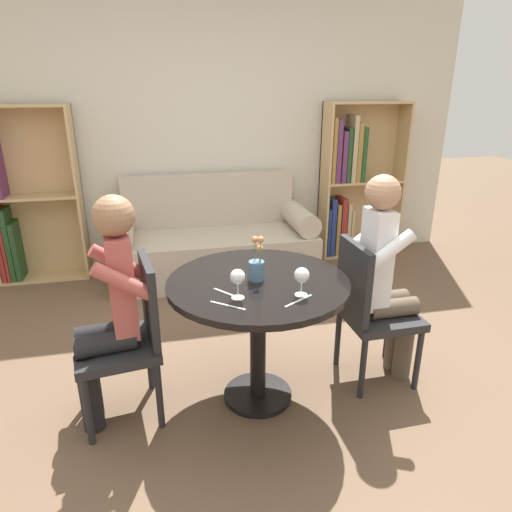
{
  "coord_description": "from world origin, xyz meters",
  "views": [
    {
      "loc": [
        -0.49,
        -2.18,
        1.74
      ],
      "look_at": [
        0.0,
        0.05,
        0.87
      ],
      "focal_mm": 32.0,
      "sensor_mm": 36.0,
      "label": 1
    }
  ],
  "objects_px": {
    "flower_vase": "(257,266)",
    "person_left": "(109,308)",
    "bookshelf_left": "(17,202)",
    "wine_glass_left": "(238,278)",
    "chair_right": "(370,307)",
    "chair_left": "(130,334)",
    "couch": "(213,243)",
    "person_right": "(386,278)",
    "wine_glass_right": "(302,276)",
    "bookshelf_right": "(350,183)"
  },
  "relations": [
    {
      "from": "flower_vase",
      "to": "person_left",
      "type": "bearing_deg",
      "value": -179.93
    },
    {
      "from": "bookshelf_left",
      "to": "wine_glass_left",
      "type": "height_order",
      "value": "bookshelf_left"
    },
    {
      "from": "bookshelf_left",
      "to": "chair_right",
      "type": "relative_size",
      "value": 1.75
    },
    {
      "from": "chair_left",
      "to": "couch",
      "type": "bearing_deg",
      "value": 151.97
    },
    {
      "from": "couch",
      "to": "person_right",
      "type": "distance_m",
      "value": 2.07
    },
    {
      "from": "bookshelf_left",
      "to": "chair_right",
      "type": "distance_m",
      "value": 3.25
    },
    {
      "from": "couch",
      "to": "bookshelf_left",
      "type": "bearing_deg",
      "value": 171.14
    },
    {
      "from": "person_right",
      "to": "wine_glass_left",
      "type": "xyz_separation_m",
      "value": [
        -0.92,
        -0.24,
        0.19
      ]
    },
    {
      "from": "chair_left",
      "to": "person_left",
      "type": "distance_m",
      "value": 0.19
    },
    {
      "from": "person_right",
      "to": "wine_glass_right",
      "type": "bearing_deg",
      "value": 112.9
    },
    {
      "from": "chair_right",
      "to": "person_right",
      "type": "xyz_separation_m",
      "value": [
        0.09,
        0.0,
        0.18
      ]
    },
    {
      "from": "chair_left",
      "to": "wine_glass_right",
      "type": "relative_size",
      "value": 6.12
    },
    {
      "from": "bookshelf_left",
      "to": "person_left",
      "type": "xyz_separation_m",
      "value": [
        0.95,
        -2.19,
        -0.07
      ]
    },
    {
      "from": "couch",
      "to": "wine_glass_left",
      "type": "distance_m",
      "value": 2.2
    },
    {
      "from": "person_left",
      "to": "flower_vase",
      "type": "distance_m",
      "value": 0.79
    },
    {
      "from": "bookshelf_left",
      "to": "bookshelf_right",
      "type": "distance_m",
      "value": 3.21
    },
    {
      "from": "bookshelf_left",
      "to": "person_right",
      "type": "height_order",
      "value": "bookshelf_left"
    },
    {
      "from": "chair_right",
      "to": "person_right",
      "type": "bearing_deg",
      "value": -89.18
    },
    {
      "from": "chair_right",
      "to": "person_left",
      "type": "relative_size",
      "value": 0.72
    },
    {
      "from": "flower_vase",
      "to": "chair_left",
      "type": "bearing_deg",
      "value": 178.35
    },
    {
      "from": "bookshelf_right",
      "to": "chair_left",
      "type": "bearing_deg",
      "value": -135.09
    },
    {
      "from": "chair_left",
      "to": "wine_glass_right",
      "type": "xyz_separation_m",
      "value": [
        0.86,
        -0.26,
        0.36
      ]
    },
    {
      "from": "bookshelf_right",
      "to": "couch",
      "type": "bearing_deg",
      "value": -169.91
    },
    {
      "from": "chair_left",
      "to": "flower_vase",
      "type": "distance_m",
      "value": 0.76
    },
    {
      "from": "chair_right",
      "to": "chair_left",
      "type": "bearing_deg",
      "value": 89.36
    },
    {
      "from": "chair_left",
      "to": "chair_right",
      "type": "xyz_separation_m",
      "value": [
        1.38,
        0.01,
        0.0
      ]
    },
    {
      "from": "bookshelf_right",
      "to": "person_right",
      "type": "xyz_separation_m",
      "value": [
        -0.7,
        -2.15,
        -0.1
      ]
    },
    {
      "from": "chair_right",
      "to": "person_right",
      "type": "distance_m",
      "value": 0.2
    },
    {
      "from": "bookshelf_left",
      "to": "bookshelf_right",
      "type": "relative_size",
      "value": 1.0
    },
    {
      "from": "person_left",
      "to": "wine_glass_left",
      "type": "xyz_separation_m",
      "value": [
        0.63,
        -0.2,
        0.19
      ]
    },
    {
      "from": "couch",
      "to": "wine_glass_right",
      "type": "relative_size",
      "value": 12.73
    },
    {
      "from": "flower_vase",
      "to": "bookshelf_right",
      "type": "bearing_deg",
      "value": 55.8
    },
    {
      "from": "couch",
      "to": "chair_right",
      "type": "distance_m",
      "value": 2.02
    },
    {
      "from": "bookshelf_right",
      "to": "chair_left",
      "type": "height_order",
      "value": "bookshelf_right"
    },
    {
      "from": "wine_glass_left",
      "to": "flower_vase",
      "type": "distance_m",
      "value": 0.25
    },
    {
      "from": "bookshelf_right",
      "to": "flower_vase",
      "type": "height_order",
      "value": "bookshelf_right"
    },
    {
      "from": "chair_left",
      "to": "wine_glass_left",
      "type": "distance_m",
      "value": 0.7
    },
    {
      "from": "chair_right",
      "to": "person_left",
      "type": "xyz_separation_m",
      "value": [
        -1.47,
        -0.03,
        0.17
      ]
    },
    {
      "from": "person_right",
      "to": "flower_vase",
      "type": "bearing_deg",
      "value": 91.47
    },
    {
      "from": "bookshelf_left",
      "to": "flower_vase",
      "type": "bearing_deg",
      "value": -51.83
    },
    {
      "from": "bookshelf_right",
      "to": "bookshelf_left",
      "type": "bearing_deg",
      "value": 179.9
    },
    {
      "from": "bookshelf_right",
      "to": "chair_right",
      "type": "relative_size",
      "value": 1.75
    },
    {
      "from": "bookshelf_left",
      "to": "person_left",
      "type": "bearing_deg",
      "value": -66.61
    },
    {
      "from": "couch",
      "to": "bookshelf_left",
      "type": "height_order",
      "value": "bookshelf_left"
    },
    {
      "from": "couch",
      "to": "person_left",
      "type": "relative_size",
      "value": 1.5
    },
    {
      "from": "chair_left",
      "to": "flower_vase",
      "type": "relative_size",
      "value": 3.62
    },
    {
      "from": "chair_right",
      "to": "person_right",
      "type": "relative_size",
      "value": 0.7
    },
    {
      "from": "chair_left",
      "to": "wine_glass_left",
      "type": "xyz_separation_m",
      "value": [
        0.55,
        -0.22,
        0.37
      ]
    },
    {
      "from": "chair_right",
      "to": "wine_glass_right",
      "type": "height_order",
      "value": "same"
    },
    {
      "from": "person_left",
      "to": "wine_glass_right",
      "type": "height_order",
      "value": "person_left"
    }
  ]
}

